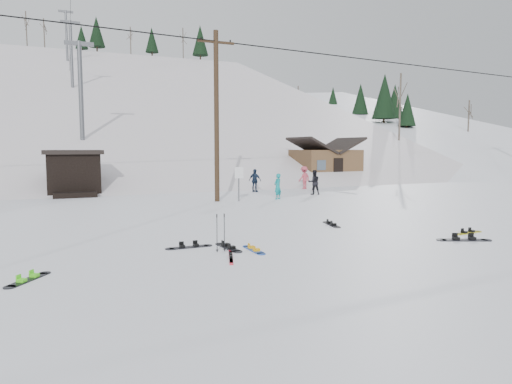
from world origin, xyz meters
name	(u,v)px	position (x,y,z in m)	size (l,w,h in m)	color
ground	(322,267)	(0.00, 0.00, 0.00)	(200.00, 200.00, 0.00)	white
ski_slope	(109,256)	(0.00, 55.00, -12.00)	(60.00, 75.00, 45.00)	silver
ridge_right	(361,235)	(38.00, 50.00, -11.00)	(34.00, 85.00, 36.00)	white
treeline_right	(385,168)	(36.00, 42.00, 0.00)	(20.00, 60.00, 10.00)	black
treeline_crest	(92,162)	(0.00, 86.00, 0.00)	(50.00, 6.00, 10.00)	black
utility_pole	(216,114)	(2.00, 14.00, 4.68)	(2.00, 0.26, 9.00)	#3A2819
trail_sign	(239,178)	(3.10, 13.58, 1.27)	(0.50, 0.09, 1.85)	#595B60
lift_hut	(74,172)	(-5.00, 20.94, 1.36)	(3.40, 4.10, 2.75)	black
lift_tower_near	(81,85)	(-4.00, 30.00, 7.86)	(2.20, 0.36, 8.00)	#595B60
lift_tower_mid	(71,50)	(-4.00, 50.00, 14.36)	(2.20, 0.36, 8.00)	#595B60
lift_tower_far	(66,33)	(-4.00, 70.00, 20.86)	(2.20, 0.36, 8.00)	#595B60
cabin	(325,164)	(15.00, 24.00, 1.48)	(5.39, 4.40, 3.77)	brown
hero_snowboard	(254,249)	(-0.80, 2.34, 0.02)	(0.24, 1.29, 0.09)	blue
hero_skis	(231,256)	(-1.69, 1.81, 0.02)	(0.60, 1.53, 0.08)	red
ski_poles	(221,232)	(-1.71, 2.57, 0.55)	(0.29, 0.08, 1.06)	black
board_scatter_a	(189,247)	(-2.39, 3.42, 0.03)	(1.41, 0.27, 0.10)	black
board_scatter_b	(228,247)	(-1.36, 2.90, 0.03)	(0.40, 1.45, 0.10)	black
board_scatter_c	(28,279)	(-6.50, 1.61, 0.02)	(0.90, 1.14, 0.09)	black
board_scatter_d	(464,239)	(5.79, 1.00, 0.03)	(1.59, 0.89, 0.12)	black
board_scatter_e	(468,232)	(6.90, 1.85, 0.02)	(1.32, 0.37, 0.09)	yellow
board_scatter_f	(331,224)	(3.55, 5.10, 0.03)	(0.52, 1.42, 0.10)	black
skier_teal	(278,186)	(5.45, 13.61, 0.72)	(0.53, 0.35, 1.45)	#0D878B
skier_dark	(314,182)	(8.63, 15.02, 0.76)	(0.74, 0.57, 1.52)	black
skier_pink	(304,178)	(9.95, 18.61, 0.79)	(1.03, 0.59, 1.59)	#BA4150
skier_navy	(255,180)	(5.92, 17.95, 0.75)	(0.88, 0.37, 1.51)	#172439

